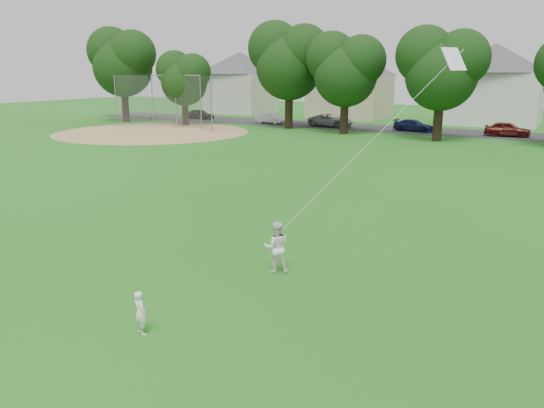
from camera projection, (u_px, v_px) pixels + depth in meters
The scene contains 10 objects.
ground at pixel (168, 300), 13.40m from camera, with size 160.00×160.00×0.00m, color #216316.
street at pixel (472, 133), 48.67m from camera, with size 90.00×7.00×0.01m, color #2D2D30.
dirt_infield at pixel (153, 132), 49.50m from camera, with size 18.00×18.00×0.02m, color #9E7F51.
toddler at pixel (140, 313), 11.55m from camera, with size 0.37×0.24×1.00m, color white.
older_boy at pixel (276, 247), 15.06m from camera, with size 0.73×0.57×1.50m, color white.
kite at pixel (369, 143), 15.72m from camera, with size 2.16×3.09×7.90m.
baseball_backstop at pixel (172, 102), 53.15m from camera, with size 11.78×2.45×5.15m.
tree_row at pixel (479, 61), 41.23m from camera, with size 82.81×9.28×10.63m.
parked_cars at pixel (523, 130), 45.57m from camera, with size 73.01×2.67×1.29m.
house_row at pixel (502, 79), 55.48m from camera, with size 76.28×14.01×9.90m.
Camera 1 is at (8.46, -9.43, 5.64)m, focal length 35.00 mm.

